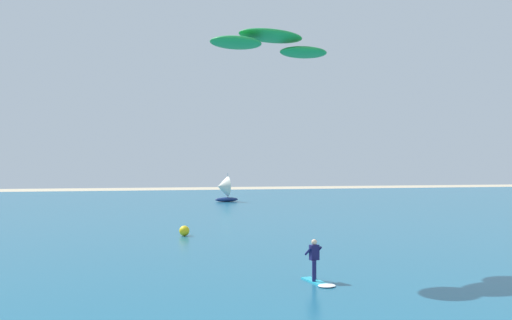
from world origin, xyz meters
name	(u,v)px	position (x,y,z in m)	size (l,w,h in m)	color
ocean	(177,209)	(0.00, 49.34, 0.05)	(160.00, 90.00, 0.10)	#1E607F
kitesurfer	(317,267)	(2.76, 12.20, 0.70)	(0.91, 2.02, 1.67)	#26B2CC
kite	(271,43)	(1.87, 15.90, 10.34)	(6.40, 3.79, 0.92)	#198C3F
sailboat_heeled_over	(223,189)	(6.69, 59.02, 1.80)	(3.24, 2.79, 3.70)	navy
marker_buoy	(184,231)	(-1.12, 27.05, 0.44)	(0.67, 0.67, 0.67)	yellow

